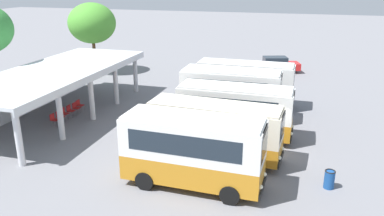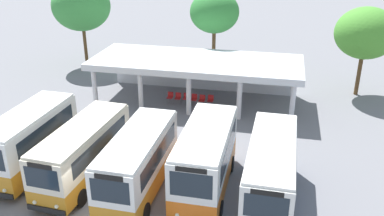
# 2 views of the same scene
# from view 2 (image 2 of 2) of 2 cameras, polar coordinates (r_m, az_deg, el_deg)

# --- Properties ---
(ground_plane) EXTENTS (180.00, 180.00, 0.00)m
(ground_plane) POSITION_cam_2_polar(r_m,az_deg,el_deg) (20.86, -12.11, -13.71)
(ground_plane) COLOR slate
(city_bus_nearest_orange) EXTENTS (2.41, 6.66, 3.46)m
(city_bus_nearest_orange) POSITION_cam_2_polar(r_m,az_deg,el_deg) (24.26, -21.41, -4.00)
(city_bus_nearest_orange) COLOR black
(city_bus_nearest_orange) RESTS_ON ground
(city_bus_second_in_row) EXTENTS (2.55, 7.35, 3.08)m
(city_bus_second_in_row) POSITION_cam_2_polar(r_m,az_deg,el_deg) (22.58, -14.77, -5.71)
(city_bus_second_in_row) COLOR black
(city_bus_second_in_row) RESTS_ON ground
(city_bus_middle_cream) EXTENTS (2.32, 7.01, 3.22)m
(city_bus_middle_cream) POSITION_cam_2_polar(r_m,az_deg,el_deg) (20.94, -7.40, -7.31)
(city_bus_middle_cream) COLOR black
(city_bus_middle_cream) RESTS_ON ground
(city_bus_fourth_amber) EXTENTS (2.40, 6.85, 3.46)m
(city_bus_fourth_amber) POSITION_cam_2_polar(r_m,az_deg,el_deg) (20.84, 1.88, -6.89)
(city_bus_fourth_amber) COLOR black
(city_bus_fourth_amber) RESTS_ON ground
(city_bus_fifth_blue) EXTENTS (2.35, 7.41, 3.31)m
(city_bus_fifth_blue) POSITION_cam_2_polar(r_m,az_deg,el_deg) (20.22, 10.79, -8.61)
(city_bus_fifth_blue) COLOR black
(city_bus_fifth_blue) RESTS_ON ground
(terminal_canopy) EXTENTS (15.82, 6.24, 3.40)m
(terminal_canopy) POSITION_cam_2_polar(r_m,az_deg,el_deg) (32.14, 0.83, 5.80)
(terminal_canopy) COLOR silver
(terminal_canopy) RESTS_ON ground
(waiting_chair_end_by_column) EXTENTS (0.45, 0.45, 0.86)m
(waiting_chair_end_by_column) POSITION_cam_2_polar(r_m,az_deg,el_deg) (32.01, -3.03, 1.62)
(waiting_chair_end_by_column) COLOR slate
(waiting_chair_end_by_column) RESTS_ON ground
(waiting_chair_second_from_end) EXTENTS (0.45, 0.45, 0.86)m
(waiting_chair_second_from_end) POSITION_cam_2_polar(r_m,az_deg,el_deg) (31.83, -1.95, 1.51)
(waiting_chair_second_from_end) COLOR slate
(waiting_chair_second_from_end) RESTS_ON ground
(waiting_chair_middle_seat) EXTENTS (0.45, 0.45, 0.86)m
(waiting_chair_middle_seat) POSITION_cam_2_polar(r_m,az_deg,el_deg) (31.76, -0.80, 1.47)
(waiting_chair_middle_seat) COLOR slate
(waiting_chair_middle_seat) RESTS_ON ground
(waiting_chair_fourth_seat) EXTENTS (0.45, 0.45, 0.86)m
(waiting_chair_fourth_seat) POSITION_cam_2_polar(r_m,az_deg,el_deg) (31.57, 0.29, 1.33)
(waiting_chair_fourth_seat) COLOR slate
(waiting_chair_fourth_seat) RESTS_ON ground
(waiting_chair_fifth_seat) EXTENTS (0.45, 0.45, 0.86)m
(waiting_chair_fifth_seat) POSITION_cam_2_polar(r_m,az_deg,el_deg) (31.41, 1.40, 1.21)
(waiting_chair_fifth_seat) COLOR slate
(waiting_chair_fifth_seat) RESTS_ON ground
(waiting_chair_far_end_seat) EXTENTS (0.45, 0.45, 0.86)m
(waiting_chair_far_end_seat) POSITION_cam_2_polar(r_m,az_deg,el_deg) (31.39, 2.57, 1.17)
(waiting_chair_far_end_seat) COLOR slate
(waiting_chair_far_end_seat) RESTS_ON ground
(roadside_tree_behind_canopy) EXTENTS (4.25, 4.25, 7.68)m
(roadside_tree_behind_canopy) POSITION_cam_2_polar(r_m,az_deg,el_deg) (36.43, 3.12, 13.05)
(roadside_tree_behind_canopy) COLOR brown
(roadside_tree_behind_canopy) RESTS_ON ground
(roadside_tree_east_of_canopy) EXTENTS (4.70, 4.70, 7.06)m
(roadside_tree_east_of_canopy) POSITION_cam_2_polar(r_m,az_deg,el_deg) (34.96, 22.85, 9.49)
(roadside_tree_east_of_canopy) COLOR brown
(roadside_tree_east_of_canopy) RESTS_ON ground
(roadside_tree_west_of_canopy) EXTENTS (5.44, 5.44, 8.11)m
(roadside_tree_west_of_canopy) POSITION_cam_2_polar(r_m,az_deg,el_deg) (41.19, -15.05, 13.43)
(roadside_tree_west_of_canopy) COLOR brown
(roadside_tree_west_of_canopy) RESTS_ON ground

